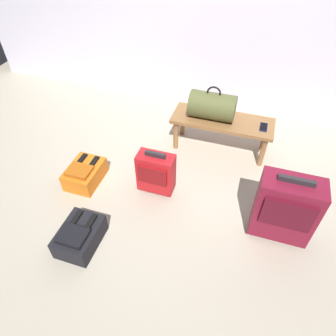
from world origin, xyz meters
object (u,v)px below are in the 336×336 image
Objects in this scene: duffel_bag_olive at (212,106)px; cell_phone at (264,127)px; bench at (222,124)px; suitcase_small_red at (156,172)px; backpack_orange at (85,174)px; backpack_dark at (80,236)px; suitcase_upright_burgundy at (285,208)px.

cell_phone is (0.51, -0.01, -0.13)m from duffel_bag_olive.
bench is 2.17× the size of suitcase_small_red.
backpack_orange is 0.69m from backpack_dark.
duffel_bag_olive reaches higher than suitcase_upright_burgundy.
cell_phone is 1.13m from suitcase_small_red.
suitcase_upright_burgundy is (0.25, -0.92, -0.05)m from cell_phone.
suitcase_upright_burgundy reaches higher than cell_phone.
bench reaches higher than backpack_orange.
duffel_bag_olive is (-0.12, -0.00, 0.19)m from bench.
suitcase_small_red is at bearing -118.59° from bench.
suitcase_upright_burgundy is at bearing 21.03° from backpack_dark.
suitcase_small_red is at bearing -136.90° from cell_phone.
backpack_dark is at bearing -114.84° from duffel_bag_olive.
suitcase_small_red is (-0.31, -0.78, -0.26)m from duffel_bag_olive.
backpack_dark is at bearing -118.33° from suitcase_small_red.
cell_phone is 1.92m from backpack_dark.
cell_phone is at bearing 50.79° from backpack_dark.
duffel_bag_olive reaches higher than backpack_dark.
bench is 1.13m from suitcase_upright_burgundy.
bench is 0.22m from duffel_bag_olive.
duffel_bag_olive reaches higher than cell_phone.
suitcase_small_red is at bearing 172.23° from suitcase_upright_burgundy.
cell_phone is 1.75m from backpack_orange.
duffel_bag_olive is at bearing 68.48° from suitcase_small_red.
bench is at bearing 61.41° from suitcase_small_red.
suitcase_small_red is (-1.07, 0.15, -0.09)m from suitcase_upright_burgundy.
bench is 0.89m from suitcase_small_red.
suitcase_small_red reaches higher than cell_phone.
cell_phone reaches higher than backpack_dark.
bench is 6.94× the size of cell_phone.
duffel_bag_olive is at bearing 41.17° from backpack_orange.
suitcase_upright_burgundy is at bearing -7.77° from suitcase_small_red.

